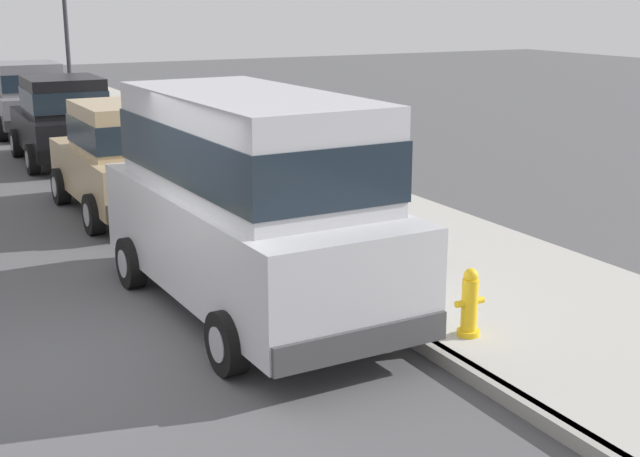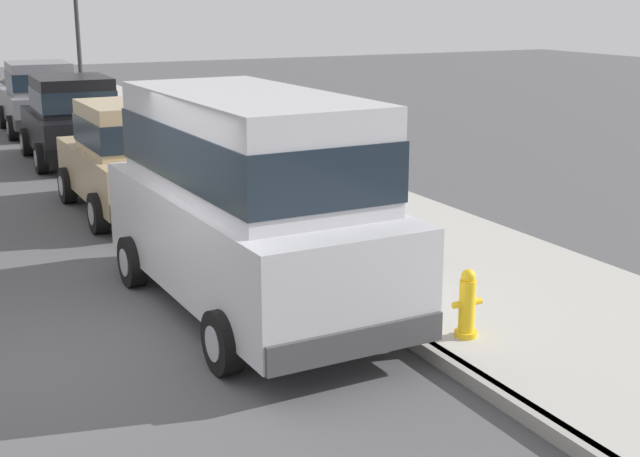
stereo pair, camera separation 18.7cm
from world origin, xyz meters
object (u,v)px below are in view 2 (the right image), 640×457
at_px(car_grey_hatchback, 40,96).
at_px(street_lamp, 77,20).
at_px(fire_hydrant, 467,305).
at_px(dog_brown, 418,245).
at_px(car_tan_hatchback, 132,156).
at_px(car_silver_van, 248,193).
at_px(car_black_hatchback, 73,118).

bearing_deg(car_grey_hatchback, street_lamp, 42.95).
relative_size(car_grey_hatchback, fire_hydrant, 5.30).
relative_size(dog_brown, fire_hydrant, 1.04).
height_order(fire_hydrant, street_lamp, street_lamp).
distance_m(car_tan_hatchback, dog_brown, 5.63).
distance_m(car_grey_hatchback, dog_brown, 15.19).
height_order(car_grey_hatchback, dog_brown, car_grey_hatchback).
height_order(car_silver_van, dog_brown, car_silver_van).
height_order(car_silver_van, car_tan_hatchback, car_silver_van).
bearing_deg(street_lamp, car_black_hatchback, -103.29).
bearing_deg(dog_brown, fire_hydrant, -110.82).
bearing_deg(car_grey_hatchback, car_tan_hatchback, -90.43).
distance_m(car_silver_van, fire_hydrant, 2.75).
distance_m(car_black_hatchback, dog_brown, 10.54).
bearing_deg(car_tan_hatchback, street_lamp, 82.68).
bearing_deg(dog_brown, car_black_hatchback, 103.03).
relative_size(car_tan_hatchback, fire_hydrant, 5.28).
height_order(car_silver_van, fire_hydrant, car_silver_van).
bearing_deg(car_silver_van, street_lamp, 84.96).
bearing_deg(dog_brown, car_tan_hatchback, 115.27).
relative_size(car_silver_van, fire_hydrant, 6.85).
relative_size(car_black_hatchback, street_lamp, 0.87).
height_order(dog_brown, fire_hydrant, fire_hydrant).
bearing_deg(car_black_hatchback, car_tan_hatchback, -90.20).
bearing_deg(street_lamp, car_grey_hatchback, -137.05).
relative_size(car_tan_hatchback, street_lamp, 0.87).
distance_m(car_silver_van, street_lamp, 16.57).
bearing_deg(fire_hydrant, car_tan_hatchback, 101.90).
bearing_deg(fire_hydrant, dog_brown, 69.18).
bearing_deg(car_silver_van, car_grey_hatchback, 89.69).
xyz_separation_m(car_tan_hatchback, fire_hydrant, (1.54, -7.31, -0.50)).
relative_size(car_grey_hatchback, dog_brown, 5.09).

